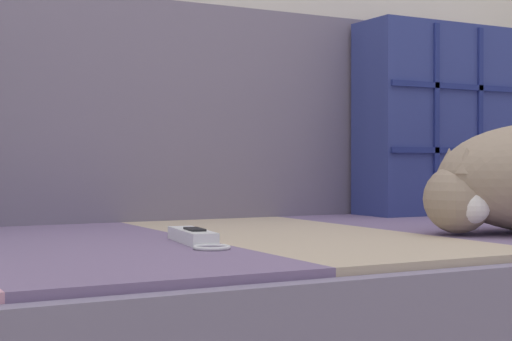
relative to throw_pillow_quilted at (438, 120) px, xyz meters
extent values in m
cube|color=slate|center=(-0.70, -0.24, -0.33)|extent=(2.12, 0.88, 0.23)
cube|color=slate|center=(-0.87, -0.25, -0.21)|extent=(0.34, 0.79, 0.01)
cube|color=tan|center=(-0.53, -0.25, -0.21)|extent=(0.34, 0.79, 0.01)
cube|color=slate|center=(-0.19, -0.25, -0.21)|extent=(0.34, 0.79, 0.01)
cube|color=slate|center=(-0.70, 0.15, 0.01)|extent=(2.12, 0.14, 0.43)
cube|color=navy|center=(0.00, 0.00, 0.00)|extent=(0.37, 0.13, 0.41)
cube|color=navy|center=(0.00, -0.07, -0.07)|extent=(0.36, 0.01, 0.01)
cube|color=navy|center=(-0.06, -0.07, 0.00)|extent=(0.01, 0.01, 0.40)
cube|color=navy|center=(0.00, -0.07, 0.07)|extent=(0.36, 0.01, 0.01)
cube|color=navy|center=(0.06, -0.07, 0.00)|extent=(0.01, 0.01, 0.40)
sphere|color=gray|center=(-0.33, -0.42, -0.15)|extent=(0.11, 0.11, 0.11)
sphere|color=white|center=(-0.33, -0.45, -0.16)|extent=(0.06, 0.06, 0.06)
cone|color=gray|center=(-0.33, -0.45, -0.09)|extent=(0.04, 0.04, 0.04)
cone|color=gray|center=(-0.32, -0.39, -0.09)|extent=(0.04, 0.04, 0.04)
cube|color=white|center=(-0.73, -0.34, -0.20)|extent=(0.05, 0.14, 0.02)
cube|color=black|center=(-0.73, -0.35, -0.19)|extent=(0.03, 0.05, 0.00)
cube|color=black|center=(-0.72, -0.27, -0.20)|extent=(0.03, 0.01, 0.02)
torus|color=silver|center=(-0.74, -0.43, -0.20)|extent=(0.06, 0.06, 0.01)
camera|label=1|loc=(-1.16, -1.34, -0.10)|focal=55.00mm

